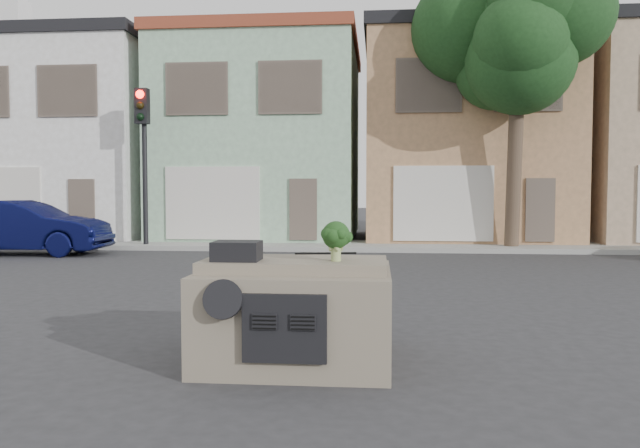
# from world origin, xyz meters

# --- Properties ---
(ground_plane) EXTENTS (120.00, 120.00, 0.00)m
(ground_plane) POSITION_xyz_m (0.00, 0.00, 0.00)
(ground_plane) COLOR #303033
(ground_plane) RESTS_ON ground
(sidewalk) EXTENTS (40.00, 3.00, 0.15)m
(sidewalk) POSITION_xyz_m (0.00, 10.50, 0.07)
(sidewalk) COLOR gray
(sidewalk) RESTS_ON ground
(townhouse_white) EXTENTS (7.20, 8.20, 7.55)m
(townhouse_white) POSITION_xyz_m (-11.00, 14.50, 3.77)
(townhouse_white) COLOR white
(townhouse_white) RESTS_ON ground
(townhouse_mint) EXTENTS (7.20, 8.20, 7.55)m
(townhouse_mint) POSITION_xyz_m (-3.50, 14.50, 3.77)
(townhouse_mint) COLOR #96BE9C
(townhouse_mint) RESTS_ON ground
(townhouse_tan) EXTENTS (7.20, 8.20, 7.55)m
(townhouse_tan) POSITION_xyz_m (4.00, 14.50, 3.77)
(townhouse_tan) COLOR #AD8057
(townhouse_tan) RESTS_ON ground
(navy_sedan) EXTENTS (4.87, 1.96, 1.57)m
(navy_sedan) POSITION_xyz_m (-9.33, 7.48, 0.00)
(navy_sedan) COLOR #090C38
(navy_sedan) RESTS_ON ground
(traffic_signal) EXTENTS (0.40, 0.40, 5.10)m
(traffic_signal) POSITION_xyz_m (-6.50, 9.50, 2.55)
(traffic_signal) COLOR black
(traffic_signal) RESTS_ON ground
(tree_near) EXTENTS (4.40, 4.00, 8.50)m
(tree_near) POSITION_xyz_m (5.00, 9.80, 4.25)
(tree_near) COLOR #1A3D19
(tree_near) RESTS_ON ground
(car_dashboard) EXTENTS (2.00, 1.80, 1.12)m
(car_dashboard) POSITION_xyz_m (0.00, -3.00, 0.56)
(car_dashboard) COLOR #796E5C
(car_dashboard) RESTS_ON ground
(instrument_hump) EXTENTS (0.48, 0.38, 0.20)m
(instrument_hump) POSITION_xyz_m (-0.58, -3.35, 1.22)
(instrument_hump) COLOR black
(instrument_hump) RESTS_ON car_dashboard
(wiper_arm) EXTENTS (0.69, 0.15, 0.02)m
(wiper_arm) POSITION_xyz_m (0.28, -2.62, 1.13)
(wiper_arm) COLOR black
(wiper_arm) RESTS_ON car_dashboard
(broccoli) EXTENTS (0.40, 0.40, 0.42)m
(broccoli) POSITION_xyz_m (0.44, -3.30, 1.33)
(broccoli) COLOR #173412
(broccoli) RESTS_ON car_dashboard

